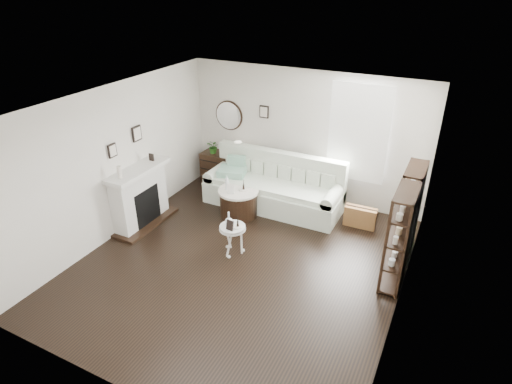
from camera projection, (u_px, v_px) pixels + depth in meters
The scene contains 18 objects.
room at pixel (340, 131), 8.26m from camera, with size 5.50×5.50×5.50m.
fireplace at pixel (140, 198), 8.05m from camera, with size 0.50×1.40×1.84m.
shelf_unit_far at pixel (409, 211), 7.08m from camera, with size 0.30×0.80×1.60m.
shelf_unit_near at pixel (399, 238), 6.36m from camera, with size 0.30×0.80×1.60m.
sofa at pixel (274, 189), 8.77m from camera, with size 2.79×0.97×1.08m.
quilt at pixel (232, 172), 8.90m from camera, with size 0.55×0.45×0.14m, color #27915D.
suitcase at pixel (360, 217), 8.10m from camera, with size 0.60×0.20×0.40m, color brown.
dresser at pixel (226, 170), 9.61m from camera, with size 1.11×0.48×0.74m.
table_lamp at pixel (238, 149), 9.24m from camera, with size 0.23×0.23×0.36m, color white, non-canonical shape.
potted_plant at pixel (214, 147), 9.45m from camera, with size 0.28×0.24×0.31m, color #225217.
drum_table at pixel (239, 202), 8.45m from camera, with size 0.80×0.80×0.55m.
pedestal_table at pixel (232, 229), 7.19m from camera, with size 0.45×0.45×0.54m.
eiffel_drum at pixel (244, 185), 8.29m from camera, with size 0.11×0.11×0.19m, color black, non-canonical shape.
bottle_drum at pixel (227, 183), 8.26m from camera, with size 0.07×0.07×0.30m, color silver.
card_frame_drum at pixel (231, 189), 8.14m from camera, with size 0.15×0.01×0.20m, color white.
eiffel_ped at pixel (238, 222), 7.11m from camera, with size 0.10×0.10×0.18m, color black, non-canonical shape.
flask_ped at pixel (229, 218), 7.16m from camera, with size 0.13×0.13×0.24m, color silver, non-canonical shape.
card_frame_ped at pixel (230, 225), 7.02m from camera, with size 0.13×0.01×0.18m, color black.
Camera 1 is at (2.81, -5.07, 4.34)m, focal length 30.00 mm.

